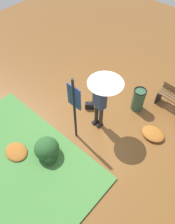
% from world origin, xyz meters
% --- Properties ---
extents(ground_plane, '(18.00, 18.00, 0.00)m').
position_xyz_m(ground_plane, '(0.00, 0.00, 0.00)').
color(ground_plane, brown).
extents(grass_verge, '(4.80, 4.00, 0.05)m').
position_xyz_m(grass_verge, '(-0.77, -3.26, 0.03)').
color(grass_verge, '#47843D').
rests_on(grass_verge, ground_plane).
extents(person_with_umbrella, '(0.96, 0.96, 2.04)m').
position_xyz_m(person_with_umbrella, '(0.13, -0.16, 1.55)').
color(person_with_umbrella, '#2D2823').
rests_on(person_with_umbrella, ground_plane).
extents(info_sign_post, '(0.44, 0.07, 2.30)m').
position_xyz_m(info_sign_post, '(-0.16, -0.96, 1.44)').
color(info_sign_post, black).
rests_on(info_sign_post, ground_plane).
extents(handbag, '(0.32, 0.30, 0.37)m').
position_xyz_m(handbag, '(-0.59, 0.13, 0.13)').
color(handbag, black).
rests_on(handbag, ground_plane).
extents(trash_bin, '(0.42, 0.42, 0.83)m').
position_xyz_m(trash_bin, '(0.59, 1.21, 0.42)').
color(trash_bin, '#2D5138').
rests_on(trash_bin, ground_plane).
extents(shrub_cluster, '(0.77, 0.70, 0.63)m').
position_xyz_m(shrub_cluster, '(-0.27, -2.01, 0.30)').
color(shrub_cluster, '#285628').
rests_on(shrub_cluster, ground_plane).
extents(leaf_pile_near_person, '(0.72, 0.57, 0.16)m').
position_xyz_m(leaf_pile_near_person, '(-1.02, -2.58, 0.08)').
color(leaf_pile_near_person, '#A86023').
rests_on(leaf_pile_near_person, ground_plane).
extents(leaf_pile_by_bench, '(0.72, 0.57, 0.16)m').
position_xyz_m(leaf_pile_by_bench, '(1.60, 0.61, 0.08)').
color(leaf_pile_by_bench, '#A86023').
rests_on(leaf_pile_by_bench, ground_plane).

